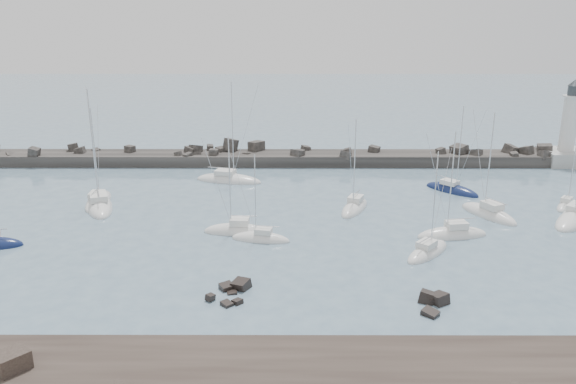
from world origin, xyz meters
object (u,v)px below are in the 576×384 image
object	(u,v)px
sailboat_9	(452,235)
lighthouse	(566,146)
sailboat_4	(229,180)
sailboat_10	(488,215)
sailboat_7	(428,253)
sailboat_8	(452,190)
sailboat_1	(99,206)
sailboat_12	(566,206)
sailboat_5	(261,239)
sailboat_6	(354,208)
sailboat_11	(576,219)
sailboat_14	(237,231)
sailboat_3	(98,202)

from	to	relation	value
sailboat_9	lighthouse	bearing A→B (deg)	49.94
sailboat_4	sailboat_10	size ratio (longest dim) A/B	1.15
sailboat_7	sailboat_8	size ratio (longest dim) A/B	0.89
sailboat_1	sailboat_10	distance (m)	48.94
sailboat_12	lighthouse	bearing A→B (deg)	65.69
sailboat_5	sailboat_10	size ratio (longest dim) A/B	0.76
sailboat_5	sailboat_7	bearing A→B (deg)	-11.92
lighthouse	sailboat_8	bearing A→B (deg)	-145.56
sailboat_5	sailboat_6	distance (m)	15.45
sailboat_5	sailboat_10	xyz separation A→B (m)	(27.57, 8.06, 0.03)
sailboat_12	sailboat_8	bearing A→B (deg)	151.57
sailboat_10	sailboat_11	distance (m)	10.10
lighthouse	sailboat_12	world-z (taller)	lighthouse
sailboat_14	sailboat_4	bearing A→B (deg)	98.36
sailboat_9	sailboat_10	distance (m)	9.35
sailboat_1	sailboat_6	xyz separation A→B (m)	(32.65, -0.72, -0.01)
sailboat_7	sailboat_14	xyz separation A→B (m)	(-20.18, 5.90, 0.02)
sailboat_5	sailboat_7	distance (m)	17.73
sailboat_1	sailboat_6	world-z (taller)	sailboat_1
sailboat_4	sailboat_11	size ratio (longest dim) A/B	0.93
sailboat_7	sailboat_8	world-z (taller)	sailboat_8
lighthouse	sailboat_4	size ratio (longest dim) A/B	0.92
lighthouse	sailboat_4	world-z (taller)	sailboat_4
sailboat_3	sailboat_8	world-z (taller)	sailboat_3
sailboat_3	sailboat_9	xyz separation A→B (m)	(43.22, -11.79, 0.01)
sailboat_4	sailboat_10	distance (m)	36.80
sailboat_9	sailboat_10	size ratio (longest dim) A/B	0.94
sailboat_6	sailboat_11	world-z (taller)	sailboat_11
sailboat_3	sailboat_10	bearing A→B (deg)	-5.67
sailboat_4	sailboat_7	xyz separation A→B (m)	(23.27, -26.95, -0.00)
lighthouse	sailboat_11	size ratio (longest dim) A/B	0.86
sailboat_4	sailboat_14	distance (m)	21.28
sailboat_5	sailboat_11	bearing A→B (deg)	9.73
sailboat_3	lighthouse	bearing A→B (deg)	16.63
sailboat_3	sailboat_11	distance (m)	59.89
sailboat_6	sailboat_1	bearing A→B (deg)	178.74
sailboat_3	sailboat_5	bearing A→B (deg)	-30.55
sailboat_3	sailboat_9	world-z (taller)	sailboat_3
sailboat_5	sailboat_6	bearing A→B (deg)	42.57
sailboat_1	sailboat_8	bearing A→B (deg)	8.66
sailboat_8	sailboat_9	size ratio (longest dim) A/B	1.01
sailboat_7	sailboat_9	distance (m)	6.21
lighthouse	sailboat_5	distance (m)	59.80
sailboat_9	sailboat_12	size ratio (longest dim) A/B	1.40
sailboat_7	sailboat_1	bearing A→B (deg)	158.99
sailboat_3	sailboat_14	xyz separation A→B (m)	(19.16, -10.74, 0.02)
lighthouse	sailboat_3	world-z (taller)	lighthouse
lighthouse	sailboat_8	size ratio (longest dim) A/B	1.12
sailboat_1	sailboat_9	size ratio (longest dim) A/B	1.26
sailboat_7	sailboat_14	distance (m)	21.02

